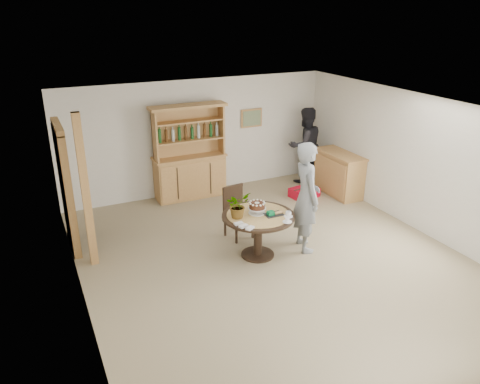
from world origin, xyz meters
The scene contains 17 objects.
ground centered at (0.00, 0.00, 0.00)m, with size 7.00×7.00×0.00m, color tan.
room_shell centered at (0.00, 0.01, 1.74)m, with size 6.04×7.04×2.52m.
doorway centered at (-2.93, 2.00, 1.11)m, with size 0.13×1.10×2.18m.
pine_post centered at (-2.70, 1.20, 1.25)m, with size 0.12×0.12×2.50m, color tan.
hutch centered at (-0.30, 3.24, 0.69)m, with size 1.62×0.54×2.04m.
sideboard centered at (2.74, 2.00, 0.47)m, with size 0.54×1.26×0.94m.
dining_table centered at (-0.16, 0.28, 0.60)m, with size 1.20×1.20×0.76m.
dining_chair centered at (-0.18, 1.11, 0.54)m, with size 0.49×0.49×0.95m.
birthday_cake centered at (-0.16, 0.33, 0.88)m, with size 0.30×0.30×0.20m.
flower_vase centered at (-0.51, 0.33, 0.97)m, with size 0.38×0.33×0.42m, color #3F7233.
gift_tray centered at (0.05, 0.16, 0.79)m, with size 0.30×0.20×0.08m.
coffee_cup_a centered at (0.24, 0.00, 0.80)m, with size 0.15×0.15×0.09m.
coffee_cup_b centered at (0.12, -0.17, 0.79)m, with size 0.15×0.15×0.08m.
napkins centered at (-0.57, -0.03, 0.77)m, with size 0.24×0.33×0.03m.
teen_boy centered at (0.69, 0.18, 0.95)m, with size 0.69×0.46×1.90m, color slate.
adult_person centered at (2.47, 3.00, 0.89)m, with size 0.86×0.67×1.78m, color black.
red_suitcase centered at (1.95, 2.15, 0.10)m, with size 0.65×0.48×0.21m.
Camera 1 is at (-3.40, -5.87, 3.95)m, focal length 35.00 mm.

